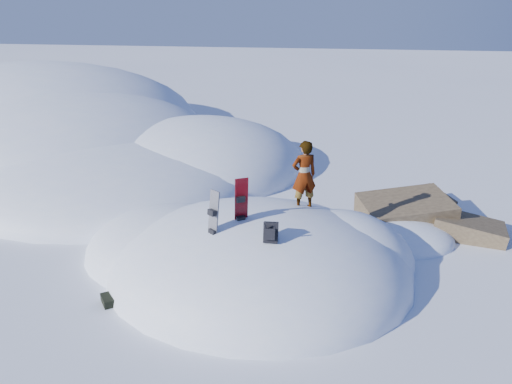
% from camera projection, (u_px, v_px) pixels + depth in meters
% --- Properties ---
extents(ground, '(120.00, 120.00, 0.00)m').
position_uv_depth(ground, '(258.00, 273.00, 11.50)').
color(ground, white).
rests_on(ground, ground).
extents(snow_mound, '(8.00, 6.00, 3.00)m').
position_uv_depth(snow_mound, '(253.00, 268.00, 11.75)').
color(snow_mound, white).
rests_on(snow_mound, ground).
extents(snow_ridge, '(21.50, 18.50, 6.40)m').
position_uv_depth(snow_ridge, '(64.00, 142.00, 22.22)').
color(snow_ridge, white).
rests_on(snow_ridge, ground).
extents(rock_outcrop, '(4.68, 4.41, 1.68)m').
position_uv_depth(rock_outcrop, '(410.00, 229.00, 13.68)').
color(rock_outcrop, brown).
rests_on(rock_outcrop, ground).
extents(snowboard_red, '(0.33, 0.29, 1.55)m').
position_uv_depth(snowboard_red, '(241.00, 211.00, 10.69)').
color(snowboard_red, '#B30917').
rests_on(snowboard_red, snow_mound).
extents(snowboard_dark, '(0.34, 0.33, 1.46)m').
position_uv_depth(snowboard_dark, '(213.00, 224.00, 10.30)').
color(snowboard_dark, black).
rests_on(snowboard_dark, snow_mound).
extents(backpack, '(0.31, 0.38, 0.49)m').
position_uv_depth(backpack, '(271.00, 232.00, 9.91)').
color(backpack, black).
rests_on(backpack, snow_mound).
extents(gear_pile, '(0.81, 0.69, 0.21)m').
position_uv_depth(gear_pile, '(120.00, 297.00, 10.40)').
color(gear_pile, black).
rests_on(gear_pile, ground).
extents(person, '(0.72, 0.63, 1.66)m').
position_uv_depth(person, '(304.00, 175.00, 11.52)').
color(person, slate).
rests_on(person, snow_mound).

